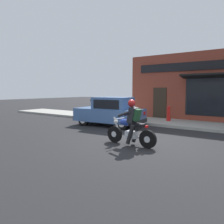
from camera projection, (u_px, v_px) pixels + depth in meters
ground_plane at (139, 141)px, 8.29m from camera, size 80.00×80.00×0.00m
sidewalk_curb at (134, 119)px, 13.96m from camera, size 2.60×22.00×0.14m
storefront_building at (203, 87)px, 12.83m from camera, size 1.25×9.22×4.20m
motorcycle_with_rider at (131, 126)px, 7.66m from camera, size 0.57×2.02×1.62m
car_hatchback at (110, 112)px, 11.85m from camera, size 1.94×3.90×1.57m
fire_hydrant at (169, 114)px, 12.80m from camera, size 0.36×0.24×0.88m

